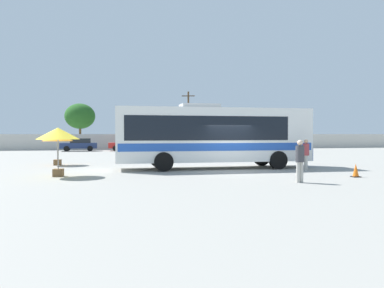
# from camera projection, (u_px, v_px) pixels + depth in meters

# --- Properties ---
(ground_plane) EXTENTS (300.00, 300.00, 0.00)m
(ground_plane) POSITION_uv_depth(u_px,v_px,m) (195.00, 159.00, 29.93)
(ground_plane) COLOR gray
(perimeter_wall) EXTENTS (80.00, 0.30, 1.99)m
(perimeter_wall) POSITION_uv_depth(u_px,v_px,m) (165.00, 142.00, 49.16)
(perimeter_wall) COLOR beige
(perimeter_wall) RESTS_ON ground_plane
(coach_bus_white_blue) EXTENTS (11.26, 2.78, 3.72)m
(coach_bus_white_blue) POSITION_uv_depth(u_px,v_px,m) (211.00, 134.00, 21.68)
(coach_bus_white_blue) COLOR white
(coach_bus_white_blue) RESTS_ON ground_plane
(attendant_by_bus_door) EXTENTS (0.42, 0.42, 1.71)m
(attendant_by_bus_door) POSITION_uv_depth(u_px,v_px,m) (306.00, 153.00, 20.48)
(attendant_by_bus_door) COLOR #B7B2A8
(attendant_by_bus_door) RESTS_ON ground_plane
(passenger_waiting_on_apron) EXTENTS (0.41, 0.41, 1.76)m
(passenger_waiting_on_apron) POSITION_uv_depth(u_px,v_px,m) (300.00, 159.00, 15.37)
(passenger_waiting_on_apron) COLOR #B7B2A8
(passenger_waiting_on_apron) RESTS_ON ground_plane
(vendor_umbrella_near_gate_orange) EXTENTS (1.93, 1.93, 2.08)m
(vendor_umbrella_near_gate_orange) POSITION_uv_depth(u_px,v_px,m) (57.00, 138.00, 23.94)
(vendor_umbrella_near_gate_orange) COLOR gray
(vendor_umbrella_near_gate_orange) RESTS_ON ground_plane
(vendor_umbrella_secondary_yellow) EXTENTS (2.00, 2.00, 2.31)m
(vendor_umbrella_secondary_yellow) POSITION_uv_depth(u_px,v_px,m) (58.00, 135.00, 17.56)
(vendor_umbrella_secondary_yellow) COLOR gray
(vendor_umbrella_secondary_yellow) RESTS_ON ground_plane
(parked_car_leftmost_dark_blue) EXTENTS (4.25, 2.15, 1.48)m
(parked_car_leftmost_dark_blue) POSITION_uv_depth(u_px,v_px,m) (79.00, 144.00, 43.69)
(parked_car_leftmost_dark_blue) COLOR navy
(parked_car_leftmost_dark_blue) RESTS_ON ground_plane
(parked_car_second_red) EXTENTS (4.31, 2.05, 1.49)m
(parked_car_second_red) POSITION_uv_depth(u_px,v_px,m) (127.00, 144.00, 44.76)
(parked_car_second_red) COLOR red
(parked_car_second_red) RESTS_ON ground_plane
(parked_car_third_white) EXTENTS (4.65, 2.10, 1.50)m
(parked_car_third_white) POSITION_uv_depth(u_px,v_px,m) (186.00, 144.00, 47.03)
(parked_car_third_white) COLOR silver
(parked_car_third_white) RESTS_ON ground_plane
(utility_pole_near) EXTENTS (1.78, 0.52, 7.87)m
(utility_pole_near) POSITION_uv_depth(u_px,v_px,m) (188.00, 119.00, 51.69)
(utility_pole_near) COLOR #4C3823
(utility_pole_near) RESTS_ON ground_plane
(roadside_tree_left) EXTENTS (4.13, 4.13, 6.23)m
(roadside_tree_left) POSITION_uv_depth(u_px,v_px,m) (80.00, 116.00, 51.71)
(roadside_tree_left) COLOR brown
(roadside_tree_left) RESTS_ON ground_plane
(roadside_tree_midleft) EXTENTS (3.47, 3.47, 5.54)m
(roadside_tree_midleft) POSITION_uv_depth(u_px,v_px,m) (130.00, 119.00, 51.75)
(roadside_tree_midleft) COLOR brown
(roadside_tree_midleft) RESTS_ON ground_plane
(roadside_tree_midright) EXTENTS (4.17, 4.17, 5.88)m
(roadside_tree_midright) POSITION_uv_depth(u_px,v_px,m) (196.00, 120.00, 54.13)
(roadside_tree_midright) COLOR brown
(roadside_tree_midright) RESTS_ON ground_plane
(traffic_cone_on_apron) EXTENTS (0.36, 0.36, 0.64)m
(traffic_cone_on_apron) POSITION_uv_depth(u_px,v_px,m) (356.00, 170.00, 17.35)
(traffic_cone_on_apron) COLOR black
(traffic_cone_on_apron) RESTS_ON ground_plane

